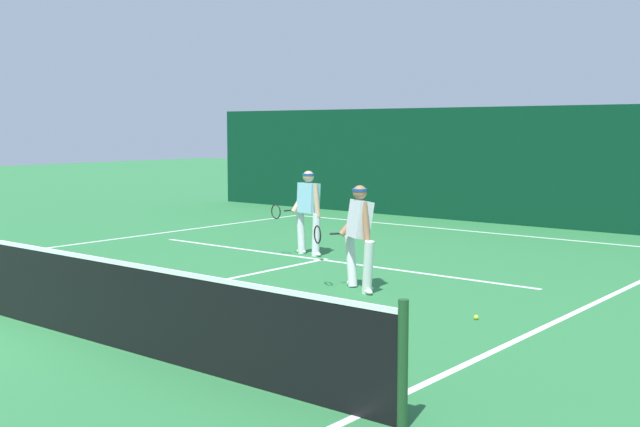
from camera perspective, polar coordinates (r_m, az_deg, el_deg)
The scene contains 10 objects.
ground_plane at distance 11.15m, azimuth -20.63°, elevation -7.28°, with size 80.00×80.00×0.00m, color #2D773E.
court_line_baseline_far at distance 19.80m, azimuth 10.34°, elevation -1.21°, with size 10.87×0.10×0.01m, color white.
court_line_sideline_right at distance 7.18m, azimuth 2.67°, elevation -14.37°, with size 0.10×23.65×0.01m, color white.
court_line_service at distance 15.19m, azimuth 0.13°, elevation -3.35°, with size 8.86×0.10×0.01m, color white.
court_line_centre at distance 13.01m, azimuth -8.35°, elevation -5.04°, with size 0.10×6.40×0.01m, color white.
tennis_net at distance 11.04m, azimuth -20.74°, elevation -4.62°, with size 11.91×0.09×1.11m.
player_near at distance 12.27m, azimuth 2.81°, elevation -1.38°, with size 1.11×0.81×1.65m.
player_far at distance 15.67m, azimuth -0.88°, elevation 0.36°, with size 0.90×0.85×1.68m.
tennis_ball at distance 10.73m, azimuth 11.19°, elevation -7.34°, with size 0.07×0.07×0.07m, color #D1E033.
back_fence_windscreen at distance 21.33m, azimuth 12.86°, elevation 3.40°, with size 20.29×0.12×3.07m, color #07341F.
Camera 1 is at (9.42, -5.41, 2.52)m, focal length 44.41 mm.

